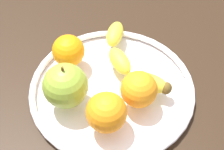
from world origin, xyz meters
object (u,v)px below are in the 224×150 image
object	(u,v)px
apple	(65,86)
orange_back_right	(106,112)
orange_center	(139,89)
orange_front_left	(68,51)
fruit_bowl	(112,88)
banana	(129,59)

from	to	relation	value
apple	orange_back_right	distance (cm)	8.71
orange_center	orange_front_left	xyz separation A→B (cm)	(-15.75, -3.01, -0.13)
fruit_bowl	orange_center	world-z (taller)	orange_center
apple	orange_back_right	xyz separation A→B (cm)	(8.53, 1.67, -0.54)
banana	apple	bearing A→B (deg)	-79.71
banana	orange_center	xyz separation A→B (cm)	(7.12, -4.91, 1.62)
banana	orange_front_left	world-z (taller)	orange_front_left
banana	orange_back_right	xyz separation A→B (cm)	(6.82, -12.26, 1.79)
orange_front_left	apple	bearing A→B (deg)	-41.01
fruit_bowl	apple	bearing A→B (deg)	-111.35
orange_front_left	banana	bearing A→B (deg)	42.52
orange_back_right	fruit_bowl	bearing A→B (deg)	130.32
fruit_bowl	orange_front_left	xyz separation A→B (cm)	(-10.06, -2.01, 4.03)
orange_back_right	apple	bearing A→B (deg)	-168.94
fruit_bowl	banana	size ratio (longest dim) A/B	1.46
apple	orange_front_left	world-z (taller)	apple
fruit_bowl	orange_center	bearing A→B (deg)	9.91
fruit_bowl	orange_front_left	distance (cm)	11.02
banana	apple	distance (cm)	14.23
fruit_bowl	apple	size ratio (longest dim) A/B	3.55
banana	orange_center	distance (cm)	8.80
orange_center	orange_front_left	world-z (taller)	orange_center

